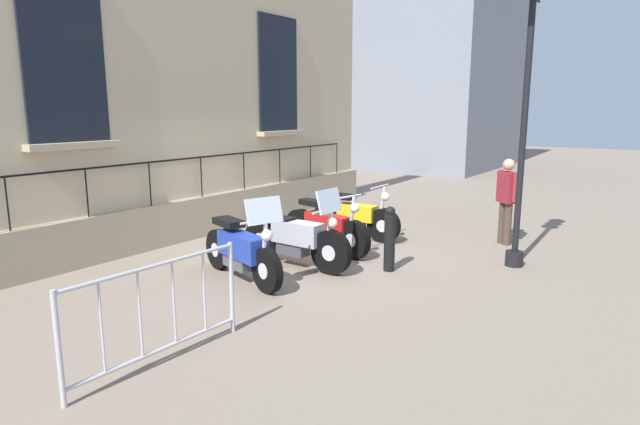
{
  "coord_description": "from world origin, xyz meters",
  "views": [
    {
      "loc": [
        5.47,
        -7.11,
        2.51
      ],
      "look_at": [
        0.48,
        0.0,
        0.8
      ],
      "focal_mm": 29.9,
      "sensor_mm": 36.0,
      "label": 1
    }
  ],
  "objects_px": {
    "motorcycle_silver": "(296,239)",
    "motorcycle_blue": "(242,251)",
    "lamppost": "(530,47)",
    "crowd_barrier": "(158,310)",
    "motorcycle_red": "(326,228)",
    "bollard": "(390,239)",
    "pedestrian_standing": "(507,197)",
    "motorcycle_yellow": "(356,217)"
  },
  "relations": [
    {
      "from": "bollard",
      "to": "crowd_barrier",
      "type": "bearing_deg",
      "value": -95.76
    },
    {
      "from": "motorcycle_red",
      "to": "pedestrian_standing",
      "type": "relative_size",
      "value": 1.26
    },
    {
      "from": "pedestrian_standing",
      "to": "lamppost",
      "type": "bearing_deg",
      "value": -67.51
    },
    {
      "from": "lamppost",
      "to": "crowd_barrier",
      "type": "distance_m",
      "value": 6.46
    },
    {
      "from": "motorcycle_blue",
      "to": "bollard",
      "type": "xyz_separation_m",
      "value": [
        1.56,
        1.66,
        0.07
      ]
    },
    {
      "from": "motorcycle_blue",
      "to": "crowd_barrier",
      "type": "xyz_separation_m",
      "value": [
        1.15,
        -2.41,
        0.12
      ]
    },
    {
      "from": "lamppost",
      "to": "bollard",
      "type": "height_order",
      "value": "lamppost"
    },
    {
      "from": "crowd_barrier",
      "to": "lamppost",
      "type": "bearing_deg",
      "value": 70.42
    },
    {
      "from": "crowd_barrier",
      "to": "bollard",
      "type": "relative_size",
      "value": 1.97
    },
    {
      "from": "motorcycle_red",
      "to": "lamppost",
      "type": "distance_m",
      "value": 4.35
    },
    {
      "from": "motorcycle_silver",
      "to": "motorcycle_yellow",
      "type": "height_order",
      "value": "motorcycle_silver"
    },
    {
      "from": "motorcycle_blue",
      "to": "bollard",
      "type": "relative_size",
      "value": 1.95
    },
    {
      "from": "motorcycle_yellow",
      "to": "pedestrian_standing",
      "type": "bearing_deg",
      "value": 25.49
    },
    {
      "from": "motorcycle_silver",
      "to": "crowd_barrier",
      "type": "relative_size",
      "value": 1.04
    },
    {
      "from": "motorcycle_red",
      "to": "motorcycle_silver",
      "type": "bearing_deg",
      "value": -82.02
    },
    {
      "from": "motorcycle_yellow",
      "to": "motorcycle_red",
      "type": "bearing_deg",
      "value": -86.35
    },
    {
      "from": "motorcycle_red",
      "to": "crowd_barrier",
      "type": "xyz_separation_m",
      "value": [
        1.06,
        -4.47,
        0.15
      ]
    },
    {
      "from": "motorcycle_yellow",
      "to": "bollard",
      "type": "height_order",
      "value": "motorcycle_yellow"
    },
    {
      "from": "motorcycle_silver",
      "to": "motorcycle_yellow",
      "type": "distance_m",
      "value": 2.19
    },
    {
      "from": "crowd_barrier",
      "to": "bollard",
      "type": "distance_m",
      "value": 4.09
    },
    {
      "from": "lamppost",
      "to": "crowd_barrier",
      "type": "height_order",
      "value": "lamppost"
    },
    {
      "from": "motorcycle_silver",
      "to": "bollard",
      "type": "bearing_deg",
      "value": 26.0
    },
    {
      "from": "motorcycle_red",
      "to": "crowd_barrier",
      "type": "distance_m",
      "value": 4.59
    },
    {
      "from": "motorcycle_yellow",
      "to": "motorcycle_silver",
      "type": "bearing_deg",
      "value": -84.27
    },
    {
      "from": "lamppost",
      "to": "bollard",
      "type": "relative_size",
      "value": 4.37
    },
    {
      "from": "motorcycle_red",
      "to": "bollard",
      "type": "bearing_deg",
      "value": -15.14
    },
    {
      "from": "motorcycle_silver",
      "to": "motorcycle_yellow",
      "type": "xyz_separation_m",
      "value": [
        -0.22,
        2.18,
        -0.04
      ]
    },
    {
      "from": "crowd_barrier",
      "to": "bollard",
      "type": "bearing_deg",
      "value": 84.24
    },
    {
      "from": "motorcycle_blue",
      "to": "lamppost",
      "type": "xyz_separation_m",
      "value": [
        3.1,
        3.05,
        2.95
      ]
    },
    {
      "from": "lamppost",
      "to": "bollard",
      "type": "distance_m",
      "value": 3.55
    },
    {
      "from": "motorcycle_silver",
      "to": "motorcycle_blue",
      "type": "bearing_deg",
      "value": -103.21
    },
    {
      "from": "motorcycle_silver",
      "to": "lamppost",
      "type": "bearing_deg",
      "value": 35.56
    },
    {
      "from": "bollard",
      "to": "pedestrian_standing",
      "type": "height_order",
      "value": "pedestrian_standing"
    },
    {
      "from": "motorcycle_silver",
      "to": "lamppost",
      "type": "height_order",
      "value": "lamppost"
    },
    {
      "from": "motorcycle_blue",
      "to": "lamppost",
      "type": "relative_size",
      "value": 0.45
    },
    {
      "from": "bollard",
      "to": "pedestrian_standing",
      "type": "distance_m",
      "value": 2.93
    },
    {
      "from": "crowd_barrier",
      "to": "pedestrian_standing",
      "type": "height_order",
      "value": "pedestrian_standing"
    },
    {
      "from": "motorcycle_blue",
      "to": "motorcycle_red",
      "type": "relative_size",
      "value": 0.99
    },
    {
      "from": "motorcycle_silver",
      "to": "motorcycle_red",
      "type": "xyz_separation_m",
      "value": [
        -0.15,
        1.05,
        -0.04
      ]
    },
    {
      "from": "crowd_barrier",
      "to": "motorcycle_yellow",
      "type": "bearing_deg",
      "value": 101.45
    },
    {
      "from": "bollard",
      "to": "lamppost",
      "type": "bearing_deg",
      "value": 42.35
    },
    {
      "from": "motorcycle_red",
      "to": "lamppost",
      "type": "height_order",
      "value": "lamppost"
    }
  ]
}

